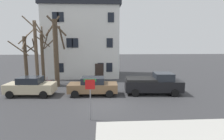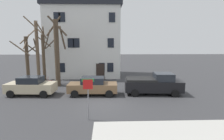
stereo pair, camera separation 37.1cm
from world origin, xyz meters
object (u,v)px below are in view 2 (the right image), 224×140
at_px(tree_bare_mid, 37,50).
at_px(tree_bare_end, 57,51).
at_px(building_main, 84,37).
at_px(tree_bare_near, 28,58).
at_px(pickup_truck_black, 154,84).
at_px(street_sign_pole, 88,91).
at_px(bicycle_leaning, 50,82).
at_px(car_beige_sedan, 31,86).
at_px(tree_bare_far, 44,58).
at_px(car_brown_sedan, 93,86).

relative_size(tree_bare_mid, tree_bare_end, 0.98).
xyz_separation_m(building_main, tree_bare_near, (-5.93, -5.67, -2.58)).
relative_size(building_main, pickup_truck_black, 2.03).
bearing_deg(street_sign_pole, bicycle_leaning, 119.15).
relative_size(car_beige_sedan, bicycle_leaning, 2.61).
relative_size(tree_bare_near, tree_bare_far, 0.88).
height_order(tree_bare_far, car_beige_sedan, tree_bare_far).
relative_size(pickup_truck_black, street_sign_pole, 2.05).
relative_size(tree_bare_near, pickup_truck_black, 1.02).
bearing_deg(tree_bare_mid, tree_bare_end, -23.84).
relative_size(tree_bare_near, tree_bare_end, 0.71).
relative_size(tree_bare_end, street_sign_pole, 2.94).
distance_m(building_main, tree_bare_near, 8.60).
xyz_separation_m(car_brown_sedan, street_sign_pole, (0.10, -5.55, 1.02)).
bearing_deg(car_beige_sedan, tree_bare_far, 90.02).
relative_size(tree_bare_end, bicycle_leaning, 4.59).
bearing_deg(car_beige_sedan, tree_bare_end, 65.05).
xyz_separation_m(tree_bare_mid, street_sign_pole, (6.79, -10.32, -2.17)).
xyz_separation_m(tree_bare_end, car_brown_sedan, (4.09, -3.63, -3.11)).
bearing_deg(street_sign_pole, tree_bare_end, 114.56).
xyz_separation_m(pickup_truck_black, street_sign_pole, (-5.66, -5.68, 0.89)).
height_order(car_beige_sedan, car_brown_sedan, car_beige_sedan).
bearing_deg(tree_bare_mid, car_brown_sedan, -35.54).
relative_size(car_brown_sedan, pickup_truck_black, 0.84).
relative_size(tree_bare_near, tree_bare_mid, 0.72).
bearing_deg(building_main, pickup_truck_black, -53.47).
distance_m(tree_bare_mid, car_beige_sedan, 5.68).
relative_size(car_beige_sedan, street_sign_pole, 1.67).
relative_size(street_sign_pole, bicycle_leaning, 1.56).
relative_size(building_main, car_brown_sedan, 2.42).
xyz_separation_m(car_beige_sedan, pickup_truck_black, (11.47, -0.04, 0.10)).
xyz_separation_m(building_main, tree_bare_end, (-2.24, -6.77, -1.64)).
height_order(car_brown_sedan, bicycle_leaning, car_brown_sedan).
height_order(tree_bare_near, tree_bare_mid, tree_bare_mid).
distance_m(tree_bare_near, pickup_truck_black, 14.45).
bearing_deg(bicycle_leaning, street_sign_pole, -60.85).
bearing_deg(bicycle_leaning, building_main, 63.28).
xyz_separation_m(tree_bare_end, pickup_truck_black, (9.85, -3.50, -2.98)).
distance_m(car_beige_sedan, bicycle_leaning, 3.76).
distance_m(tree_bare_mid, street_sign_pole, 12.54).
height_order(building_main, pickup_truck_black, building_main).
xyz_separation_m(tree_bare_mid, car_beige_sedan, (0.98, -4.61, -3.17)).
bearing_deg(car_beige_sedan, street_sign_pole, -44.55).
height_order(car_brown_sedan, pickup_truck_black, pickup_truck_black).
height_order(car_brown_sedan, street_sign_pole, street_sign_pole).
bearing_deg(pickup_truck_black, car_beige_sedan, 179.82).
bearing_deg(tree_bare_mid, building_main, 49.31).
height_order(tree_bare_far, bicycle_leaning, tree_bare_far).
distance_m(car_brown_sedan, pickup_truck_black, 5.76).
bearing_deg(tree_bare_far, tree_bare_mid, 148.43).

